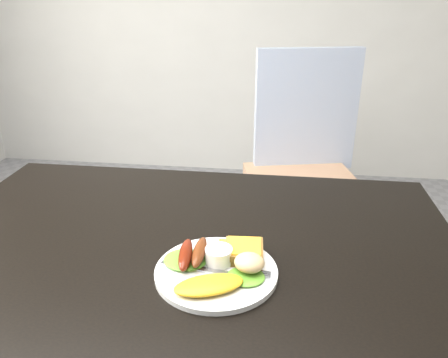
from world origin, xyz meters
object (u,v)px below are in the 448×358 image
object	(u,v)px
dining_chair	(304,186)
dining_table	(187,250)
person	(234,142)
plate	(216,272)

from	to	relation	value
dining_chair	dining_table	bearing A→B (deg)	-120.43
dining_table	person	size ratio (longest dim) A/B	0.72
dining_table	plate	size ratio (longest dim) A/B	5.00
person	plate	distance (m)	0.56
dining_table	dining_chair	bearing A→B (deg)	72.43
person	plate	xyz separation A→B (m)	(0.02, -0.56, -0.08)
dining_table	person	xyz separation A→B (m)	(0.06, 0.45, 0.10)
dining_chair	person	size ratio (longest dim) A/B	0.29
dining_chair	person	xyz separation A→B (m)	(-0.26, -0.54, 0.38)
person	dining_table	bearing A→B (deg)	88.28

